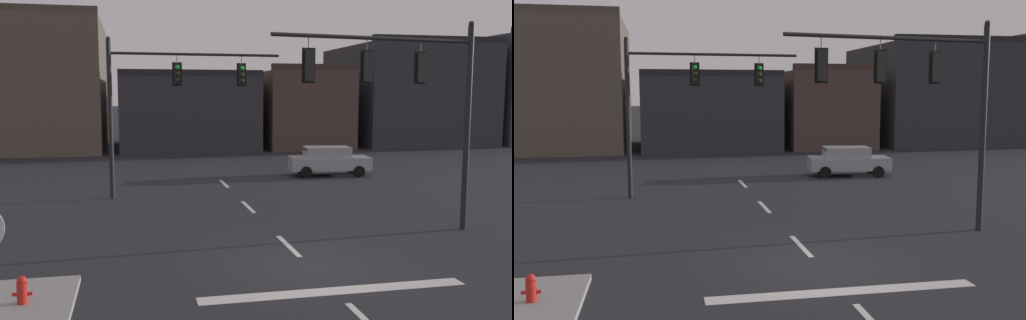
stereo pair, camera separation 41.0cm
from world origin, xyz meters
The scene contains 8 objects.
ground_plane centered at (0.00, 0.00, 0.00)m, with size 400.00×400.00×0.00m, color #232328.
stop_bar_paint centered at (0.00, -2.00, 0.00)m, with size 6.40×0.50×0.01m, color silver.
lane_centreline centered at (0.00, 2.00, 0.00)m, with size 0.16×26.40×0.01m.
signal_mast_near_side centered at (4.08, 2.48, 4.70)m, with size 7.03×1.15×6.87m.
signal_mast_far_side centered at (-3.21, 11.12, 4.64)m, with size 7.58×0.45×6.94m.
car_lot_nearside centered at (6.16, 15.68, 0.86)m, with size 4.62×2.37×1.61m.
fire_hydrant centered at (-6.83, -1.69, 0.33)m, with size 0.40×0.30×0.75m.
building_row centered at (8.35, 34.47, 4.37)m, with size 58.20×13.43×10.71m.
Camera 1 is at (-4.50, -13.94, 4.53)m, focal length 39.71 mm.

